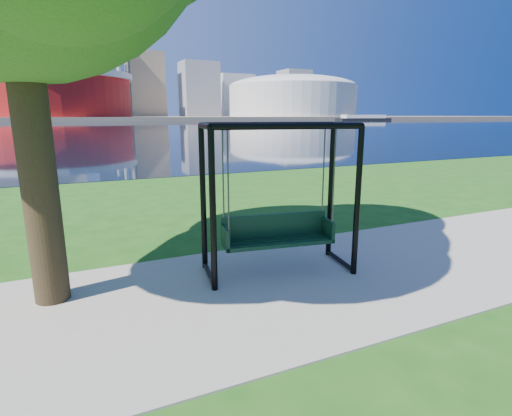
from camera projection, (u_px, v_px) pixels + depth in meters
ground at (269, 275)px, 6.98m from camera, size 900.00×900.00×0.00m
path at (283, 285)px, 6.53m from camera, size 120.00×4.00×0.03m
river at (82, 127)px, 97.19m from camera, size 900.00×180.00×0.02m
far_bank at (72, 118)px, 277.39m from camera, size 900.00×228.00×2.00m
stadium at (50, 93)px, 207.52m from camera, size 83.00×83.00×32.00m
arena at (292, 95)px, 266.32m from camera, size 84.00×84.00×26.56m
skyline at (60, 67)px, 279.60m from camera, size 392.00×66.00×96.50m
swing at (278, 202)px, 6.88m from camera, size 2.69×1.49×2.61m
barge at (363, 118)px, 225.00m from camera, size 31.98×12.51×3.11m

